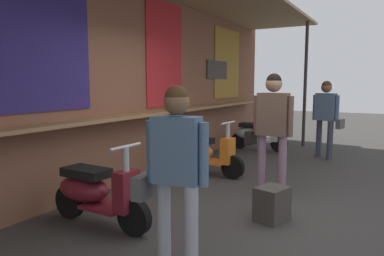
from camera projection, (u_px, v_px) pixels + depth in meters
name	position (u px, v px, depth m)	size (l,w,h in m)	color
ground_plane	(228.00, 206.00, 4.78)	(34.63, 34.63, 0.00)	#383533
market_stall_facade	(115.00, 71.00, 5.50)	(12.37, 2.06, 3.26)	brown
scooter_maroon	(94.00, 192.00, 4.12)	(0.46, 1.40, 0.97)	maroon
scooter_orange	(203.00, 153.00, 6.42)	(0.47, 1.40, 0.97)	orange
scooter_silver	(256.00, 134.00, 8.79)	(0.46, 1.40, 0.97)	#B2B5BA
shopper_with_handbag	(272.00, 120.00, 5.23)	(0.26, 0.68, 1.75)	gray
shopper_browsing	(326.00, 111.00, 7.76)	(0.36, 0.67, 1.66)	#383D4C
shopper_passing	(175.00, 162.00, 3.01)	(0.33, 0.64, 1.60)	#999EA8
merchandise_crate	(272.00, 204.00, 4.26)	(0.37, 0.30, 0.41)	#3D3833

